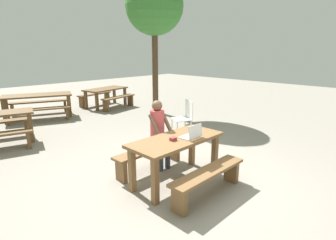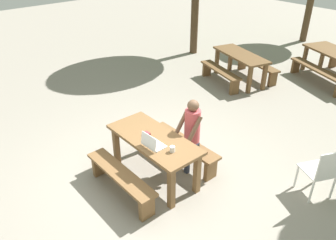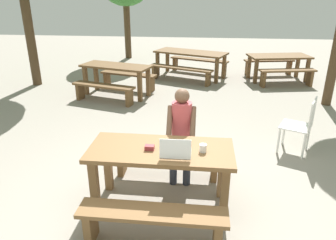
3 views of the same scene
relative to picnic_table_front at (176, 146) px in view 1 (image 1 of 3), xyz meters
The scene contains 16 objects.
ground_plane 0.64m from the picnic_table_front, ahead, with size 30.00×30.00×0.00m, color gray.
picnic_table_front is the anchor object (origin of this frame).
bench_near 0.74m from the picnic_table_front, 90.00° to the right, with size 1.50×0.30×0.42m.
bench_far 0.74m from the picnic_table_front, 90.00° to the left, with size 1.50×0.30×0.42m.
laptop 0.31m from the picnic_table_front, 42.69° to the right, with size 0.34×0.26×0.23m.
small_pouch 0.21m from the picnic_table_front, 161.12° to the right, with size 0.10×0.07×0.05m.
coffee_mug 0.51m from the picnic_table_front, ahead, with size 0.08×0.08×0.09m.
person_seated 0.66m from the picnic_table_front, 73.08° to the left, with size 0.37×0.39×1.29m.
plastic_chair 2.58m from the picnic_table_front, 38.44° to the left, with size 0.58×0.58×0.91m.
picnic_table_rear 6.70m from the picnic_table_front, 67.25° to the left, with size 1.81×1.11×0.72m.
bench_rear_south 6.17m from the picnic_table_front, 63.83° to the left, with size 1.55×0.59×0.46m.
bench_rear_north 7.26m from the picnic_table_front, 70.15° to the left, with size 1.55×0.59×0.46m.
picnic_table_distant 6.27m from the picnic_table_front, 89.40° to the left, with size 2.26×1.55×0.76m.
bench_distant_south 5.66m from the picnic_table_front, 91.85° to the left, with size 1.86×0.98×0.43m.
bench_distant_north 6.91m from the picnic_table_front, 87.38° to the left, with size 1.86×0.98×0.43m.
tree_rear 6.00m from the picnic_table_front, 51.16° to the left, with size 1.91×1.91×4.53m.
Camera 1 is at (-3.04, -2.82, 2.17)m, focal length 28.60 mm.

